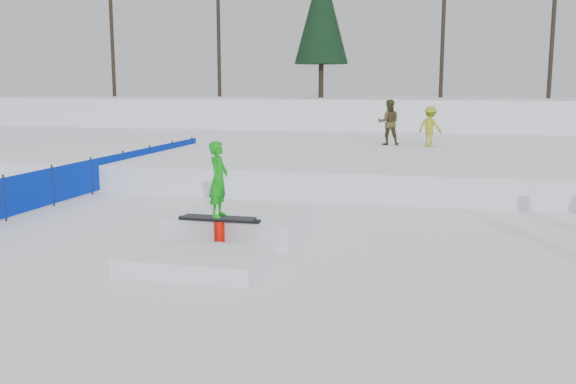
% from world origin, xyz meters
% --- Properties ---
extents(ground, '(120.00, 120.00, 0.00)m').
position_xyz_m(ground, '(0.00, 0.00, 0.00)').
color(ground, white).
extents(snow_berm, '(60.00, 14.00, 2.40)m').
position_xyz_m(snow_berm, '(0.00, 30.00, 1.20)').
color(snow_berm, white).
rests_on(snow_berm, ground).
extents(snow_midrise, '(50.00, 18.00, 0.80)m').
position_xyz_m(snow_midrise, '(0.00, 16.00, 0.40)').
color(snow_midrise, white).
rests_on(snow_midrise, ground).
extents(safety_fence, '(0.05, 16.00, 1.10)m').
position_xyz_m(safety_fence, '(-6.50, 6.60, 0.55)').
color(safety_fence, '#001EA8').
rests_on(safety_fence, ground).
extents(treeline, '(40.24, 4.22, 10.50)m').
position_xyz_m(treeline, '(6.18, 28.28, 7.45)').
color(treeline, black).
rests_on(treeline, snow_berm).
extents(walker_olive, '(0.97, 0.82, 1.78)m').
position_xyz_m(walker_olive, '(1.21, 15.73, 1.69)').
color(walker_olive, '#413C1E').
rests_on(walker_olive, snow_midrise).
extents(walker_ygreen, '(1.15, 0.98, 1.55)m').
position_xyz_m(walker_ygreen, '(2.82, 15.40, 1.57)').
color(walker_ygreen, '#9CA61C').
rests_on(walker_ygreen, snow_midrise).
extents(jib_rail_feature, '(2.60, 4.40, 2.11)m').
position_xyz_m(jib_rail_feature, '(-0.68, 1.91, 0.30)').
color(jib_rail_feature, white).
rests_on(jib_rail_feature, ground).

